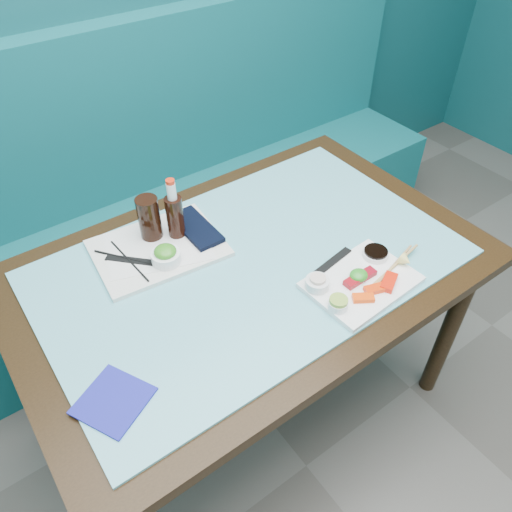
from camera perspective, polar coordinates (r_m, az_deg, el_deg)
booth_bench at (r=2.31m, az=-12.75°, el=4.04°), size 3.00×0.56×1.17m
dining_table at (r=1.55m, az=-0.63°, el=-3.10°), size 1.40×0.90×0.75m
glass_top at (r=1.49m, az=-0.65°, el=-0.76°), size 1.22×0.76×0.01m
sashimi_plate at (r=1.45m, az=11.94°, el=-2.95°), size 0.32×0.23×0.02m
salmon_left at (r=1.39m, az=12.16°, el=-4.70°), size 0.06×0.06×0.01m
salmon_mid at (r=1.42m, az=13.44°, el=-3.68°), size 0.07×0.05×0.01m
salmon_right at (r=1.45m, az=14.95°, el=-2.89°), size 0.08×0.06×0.02m
tuna_left at (r=1.42m, az=11.04°, el=-2.90°), size 0.05×0.03×0.02m
tuna_right at (r=1.46m, az=12.58°, el=-1.98°), size 0.05×0.03×0.02m
seaweed_garnish at (r=1.44m, az=11.65°, el=-2.18°), size 0.07×0.07×0.03m
ramekin_wasabi at (r=1.35m, az=9.35°, el=-5.50°), size 0.07×0.07×0.02m
wasabi_fill at (r=1.34m, az=9.43°, el=-5.03°), size 0.06×0.06×0.01m
ramekin_ginger at (r=1.40m, az=7.01°, el=-3.13°), size 0.09×0.09×0.03m
ginger_fill at (r=1.38m, az=7.08°, el=-2.59°), size 0.05×0.05×0.01m
soy_dish at (r=1.52m, az=13.49°, el=0.23°), size 0.08×0.08×0.02m
soy_fill at (r=1.52m, az=13.55°, el=0.53°), size 0.08×0.08×0.01m
lemon_wedge at (r=1.51m, az=16.76°, el=-0.53°), size 0.04×0.03×0.04m
chopstick_sleeve at (r=1.48m, az=8.76°, el=-0.60°), size 0.15×0.05×0.00m
wooden_chopstick_a at (r=1.50m, az=15.36°, el=-1.16°), size 0.23×0.07×0.01m
wooden_chopstick_b at (r=1.51m, az=15.61°, el=-1.00°), size 0.24×0.05×0.01m
serving_tray at (r=1.55m, az=-11.12°, el=0.88°), size 0.41×0.32×0.01m
paper_placemat at (r=1.55m, az=-11.16°, el=1.10°), size 0.36×0.30×0.00m
seaweed_bowl at (r=1.48m, az=-10.25°, el=-0.12°), size 0.11×0.11×0.04m
seaweed_salad at (r=1.47m, az=-10.35°, el=0.51°), size 0.09×0.09×0.03m
cola_glass at (r=1.55m, az=-12.11°, el=4.26°), size 0.09×0.09×0.14m
navy_pouch at (r=1.59m, az=-6.90°, el=3.21°), size 0.09×0.21×0.02m
fork at (r=1.66m, az=-8.93°, el=4.92°), size 0.04×0.09×0.01m
black_chopstick_a at (r=1.52m, az=-14.28°, el=-0.51°), size 0.02×0.22×0.01m
black_chopstick_b at (r=1.52m, az=-14.01°, el=-0.38°), size 0.15×0.20×0.01m
tray_sleeve at (r=1.52m, az=-14.14°, el=-0.48°), size 0.12×0.13×0.00m
cola_bottle_body at (r=1.54m, az=-9.21°, el=4.22°), size 0.06×0.06×0.15m
cola_bottle_neck at (r=1.48m, az=-9.64°, el=7.33°), size 0.04×0.04×0.05m
cola_bottle_cap at (r=1.46m, az=-9.79°, el=8.37°), size 0.03×0.03×0.01m
blue_napkin at (r=1.24m, az=-15.99°, el=-15.61°), size 0.20×0.20×0.01m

